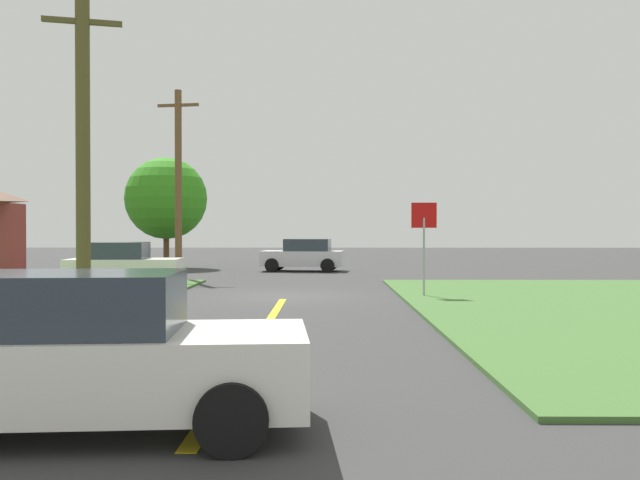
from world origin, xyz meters
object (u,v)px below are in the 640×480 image
object	(u,v)px
stop_sign	(424,231)
parked_car_near_building	(122,265)
utility_pole_near	(83,153)
utility_pole_mid	(178,182)
car_approaching_junction	(304,255)
oak_tree_left	(166,198)
car_behind_on_main_road	(78,353)

from	to	relation	value
stop_sign	parked_car_near_building	world-z (taller)	stop_sign
utility_pole_near	utility_pole_mid	bearing A→B (deg)	92.48
parked_car_near_building	utility_pole_mid	xyz separation A→B (m)	(1.13, 4.22, 3.32)
car_approaching_junction	parked_car_near_building	bearing A→B (deg)	62.63
utility_pole_mid	oak_tree_left	xyz separation A→B (m)	(-2.43, 8.11, -0.34)
stop_sign	utility_pole_mid	bearing A→B (deg)	-41.34
parked_car_near_building	utility_pole_mid	distance (m)	5.49
car_approaching_junction	car_behind_on_main_road	xyz separation A→B (m)	(-1.37, -27.42, -0.00)
utility_pole_near	stop_sign	bearing A→B (deg)	28.33
parked_car_near_building	oak_tree_left	bearing A→B (deg)	92.03
parked_car_near_building	oak_tree_left	size ratio (longest dim) A/B	0.68
stop_sign	car_approaching_junction	size ratio (longest dim) A/B	0.68
stop_sign	utility_pole_mid	size ratio (longest dim) A/B	0.36
car_approaching_junction	parked_car_near_building	size ratio (longest dim) A/B	1.03
oak_tree_left	stop_sign	bearing A→B (deg)	-54.50
car_approaching_junction	utility_pole_mid	bearing A→B (deg)	51.98
stop_sign	parked_car_near_building	xyz separation A→B (m)	(-10.37, 4.02, -1.23)
stop_sign	car_approaching_junction	world-z (taller)	stop_sign
stop_sign	parked_car_near_building	distance (m)	11.20
stop_sign	utility_pole_mid	world-z (taller)	utility_pole_mid
car_behind_on_main_road	utility_pole_near	xyz separation A→B (m)	(-3.21, 9.16, 3.07)
parked_car_near_building	oak_tree_left	world-z (taller)	oak_tree_left
car_approaching_junction	oak_tree_left	world-z (taller)	oak_tree_left
utility_pole_near	car_behind_on_main_road	bearing A→B (deg)	-70.68
car_approaching_junction	utility_pole_near	distance (m)	19.08
oak_tree_left	utility_pole_near	bearing A→B (deg)	-81.91
car_approaching_junction	car_behind_on_main_road	world-z (taller)	same
utility_pole_near	oak_tree_left	xyz separation A→B (m)	(-2.99, 21.04, -0.08)
stop_sign	parked_car_near_building	bearing A→B (deg)	-20.79
car_approaching_junction	utility_pole_mid	world-z (taller)	utility_pole_mid
utility_pole_near	oak_tree_left	distance (m)	21.25
car_behind_on_main_road	utility_pole_near	world-z (taller)	utility_pole_near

